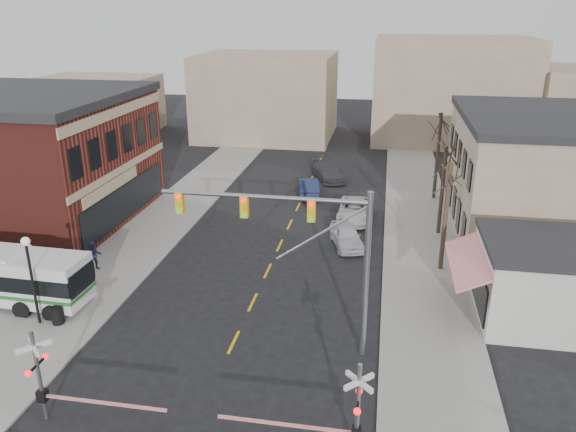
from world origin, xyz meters
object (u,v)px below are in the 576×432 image
object	(u,v)px
trash_bin	(58,315)
pedestrian_far	(94,256)
rr_crossing_east	(345,412)
car_b	(309,187)
car_a	(346,236)
rr_crossing_west	(49,378)
traffic_signal_mast	(308,238)
pedestrian_near	(70,289)
car_c	(355,210)
car_d	(328,171)
street_lamp	(29,263)

from	to	relation	value
trash_bin	pedestrian_far	xyz separation A→B (m)	(-1.18, 6.14, 0.48)
rr_crossing_east	car_b	world-z (taller)	rr_crossing_east
car_a	car_b	size ratio (longest dim) A/B	0.94
rr_crossing_west	pedestrian_far	distance (m)	13.56
traffic_signal_mast	pedestrian_near	bearing A→B (deg)	172.78
traffic_signal_mast	rr_crossing_west	distance (m)	11.81
car_a	car_c	distance (m)	5.21
car_a	rr_crossing_east	bearing A→B (deg)	-102.67
rr_crossing_west	car_a	world-z (taller)	rr_crossing_west
car_b	car_d	size ratio (longest dim) A/B	0.84
traffic_signal_mast	trash_bin	world-z (taller)	traffic_signal_mast
rr_crossing_west	car_a	xyz separation A→B (m)	(9.93, 19.22, -1.22)
street_lamp	pedestrian_near	size ratio (longest dim) A/B	2.45
car_d	pedestrian_far	xyz separation A→B (m)	(-11.98, -22.23, 0.26)
rr_crossing_west	car_c	distance (m)	26.49
car_c	traffic_signal_mast	bearing A→B (deg)	-93.75
traffic_signal_mast	rr_crossing_east	bearing A→B (deg)	-70.77
pedestrian_far	rr_crossing_east	bearing A→B (deg)	-72.89
street_lamp	trash_bin	world-z (taller)	street_lamp
street_lamp	pedestrian_near	distance (m)	3.17
pedestrian_near	car_b	bearing A→B (deg)	-44.61
rr_crossing_east	pedestrian_far	world-z (taller)	rr_crossing_east
rr_crossing_east	pedestrian_near	xyz separation A→B (m)	(-15.38, 8.25, -0.88)
street_lamp	car_c	size ratio (longest dim) A/B	0.88
rr_crossing_east	car_d	world-z (taller)	rr_crossing_east
traffic_signal_mast	rr_crossing_west	size ratio (longest dim) A/B	1.69
pedestrian_near	pedestrian_far	bearing A→B (deg)	-7.95
rr_crossing_west	street_lamp	size ratio (longest dim) A/B	1.18
car_b	rr_crossing_east	bearing A→B (deg)	89.87
rr_crossing_east	trash_bin	world-z (taller)	rr_crossing_east
street_lamp	pedestrian_far	world-z (taller)	street_lamp
car_a	car_d	world-z (taller)	car_d
car_d	rr_crossing_east	bearing A→B (deg)	-105.19
car_b	car_d	xyz separation A→B (m)	(1.15, 5.20, 0.03)
car_a	pedestrian_near	bearing A→B (deg)	-158.78
traffic_signal_mast	car_c	size ratio (longest dim) A/B	1.75
traffic_signal_mast	car_d	distance (m)	28.69
rr_crossing_east	car_b	bearing A→B (deg)	100.42
rr_crossing_east	car_a	xyz separation A→B (m)	(-1.39, 19.19, -1.22)
car_a	car_c	size ratio (longest dim) A/B	0.81
street_lamp	traffic_signal_mast	bearing A→B (deg)	1.32
car_a	street_lamp	bearing A→B (deg)	-155.46
street_lamp	car_d	distance (m)	30.96
car_b	rr_crossing_west	bearing A→B (deg)	68.22
car_b	pedestrian_far	xyz separation A→B (m)	(-10.83, -17.03, 0.29)
rr_crossing_west	pedestrian_near	xyz separation A→B (m)	(-4.05, 8.28, -0.88)
rr_crossing_west	car_b	bearing A→B (deg)	78.76
pedestrian_far	car_b	bearing A→B (deg)	22.33
traffic_signal_mast	car_d	bearing A→B (deg)	94.04
car_d	pedestrian_far	distance (m)	25.25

